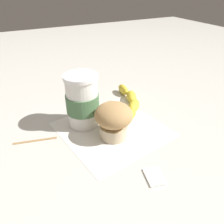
{
  "coord_description": "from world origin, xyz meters",
  "views": [
    {
      "loc": [
        -0.22,
        -0.44,
        0.36
      ],
      "look_at": [
        0.0,
        0.0,
        0.06
      ],
      "focal_mm": 35.0,
      "sensor_mm": 36.0,
      "label": 1
    }
  ],
  "objects_px": {
    "coffee_cup": "(82,101)",
    "banana": "(130,101)",
    "sugar_packet": "(154,176)",
    "muffin": "(114,119)"
  },
  "relations": [
    {
      "from": "coffee_cup",
      "to": "banana",
      "type": "bearing_deg",
      "value": 9.39
    },
    {
      "from": "banana",
      "to": "sugar_packet",
      "type": "bearing_deg",
      "value": -111.0
    },
    {
      "from": "muffin",
      "to": "banana",
      "type": "relative_size",
      "value": 0.46
    },
    {
      "from": "coffee_cup",
      "to": "sugar_packet",
      "type": "distance_m",
      "value": 0.27
    },
    {
      "from": "coffee_cup",
      "to": "sugar_packet",
      "type": "relative_size",
      "value": 2.99
    },
    {
      "from": "muffin",
      "to": "sugar_packet",
      "type": "bearing_deg",
      "value": -85.47
    },
    {
      "from": "coffee_cup",
      "to": "muffin",
      "type": "bearing_deg",
      "value": -61.56
    },
    {
      "from": "coffee_cup",
      "to": "sugar_packet",
      "type": "bearing_deg",
      "value": -76.31
    },
    {
      "from": "muffin",
      "to": "coffee_cup",
      "type": "bearing_deg",
      "value": 118.44
    },
    {
      "from": "muffin",
      "to": "sugar_packet",
      "type": "distance_m",
      "value": 0.17
    }
  ]
}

